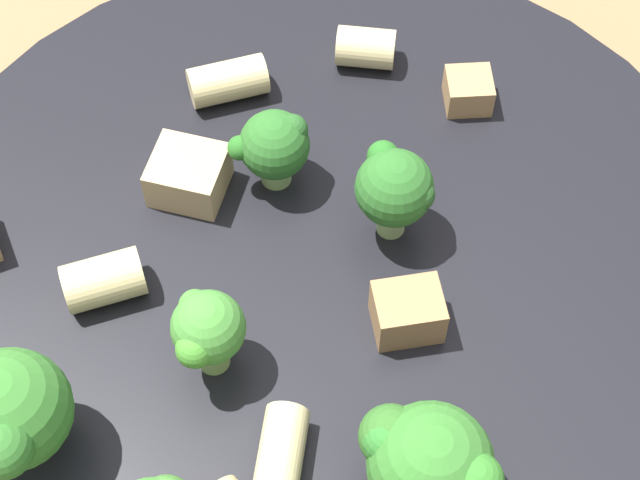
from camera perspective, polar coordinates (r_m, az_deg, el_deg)
ground_plane at (r=0.38m, az=0.00°, el=-3.69°), size 2.00×2.00×0.00m
pasta_bowl at (r=0.37m, az=0.00°, el=-2.10°), size 0.29×0.29×0.04m
broccoli_floret_1 at (r=0.30m, az=5.75°, el=-11.69°), size 0.04×0.04×0.04m
broccoli_floret_3 at (r=0.36m, az=-2.90°, el=4.88°), size 0.03×0.02×0.03m
broccoli_floret_4 at (r=0.34m, az=3.94°, el=2.91°), size 0.03×0.03×0.04m
broccoli_floret_5 at (r=0.32m, az=-6.08°, el=-4.82°), size 0.02×0.02×0.03m
broccoli_floret_6 at (r=0.31m, az=-16.54°, el=-8.67°), size 0.04×0.04×0.04m
rigatoni_2 at (r=0.32m, az=-2.05°, el=-11.07°), size 0.02×0.03×0.01m
rigatoni_3 at (r=0.39m, az=-5.43°, el=8.27°), size 0.03×0.02×0.01m
rigatoni_4 at (r=0.35m, az=-11.47°, el=-2.11°), size 0.03×0.02×0.02m
rigatoni_5 at (r=0.40m, az=2.45°, el=10.21°), size 0.03×0.02×0.01m
chicken_chunk_1 at (r=0.34m, az=4.70°, el=-3.86°), size 0.03×0.02×0.02m
chicken_chunk_2 at (r=0.39m, az=7.92°, el=7.89°), size 0.02×0.02×0.01m
chicken_chunk_3 at (r=0.37m, az=-7.03°, el=3.45°), size 0.03×0.03×0.02m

